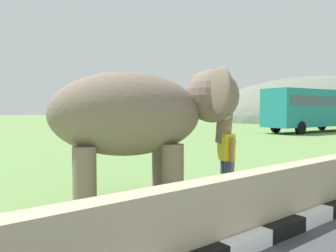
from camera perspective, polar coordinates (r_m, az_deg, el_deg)
The scene contains 5 objects.
barrier_parapet at distance 5.80m, azimuth 16.95°, elevation -11.67°, with size 28.00×0.36×1.00m, color tan.
elephant at distance 7.02m, azimuth -4.00°, elevation 1.76°, with size 4.03×3.23×2.80m.
person_handler at distance 7.60m, azimuth 9.69°, elevation -4.85°, with size 0.37×0.64×1.66m.
bus_teal at distance 30.89m, azimuth 23.07°, elevation 2.93°, with size 10.24×3.44×3.50m.
hill_east at distance 64.59m, azimuth 24.37°, elevation 0.92°, with size 44.11×35.29×14.91m.
Camera 1 is at (-2.65, 0.50, 1.95)m, focal length 36.39 mm.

